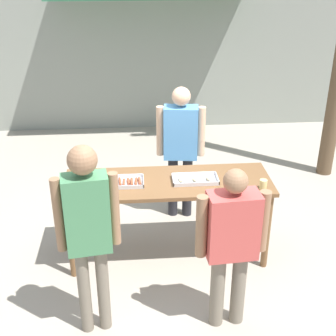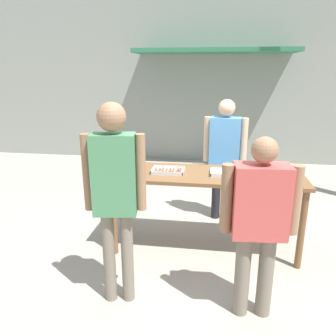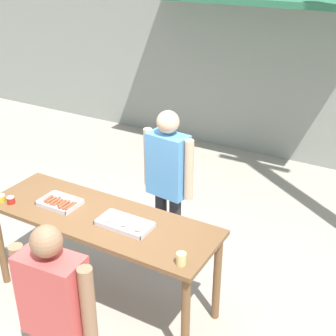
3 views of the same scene
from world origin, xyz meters
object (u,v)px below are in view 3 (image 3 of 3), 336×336
Objects in this scene: condiment_jar_ketchup at (11,200)px; person_customer_with_cup at (56,310)px; condiment_jar_mustard at (1,198)px; beer_cup at (181,259)px; food_tray_buns at (125,224)px; food_tray_sausages at (60,203)px; person_server_behind_table at (168,176)px.

person_customer_with_cup is at bearing -33.11° from condiment_jar_ketchup.
condiment_jar_ketchup is (0.10, 0.02, 0.00)m from condiment_jar_mustard.
beer_cup is at bearing 0.05° from condiment_jar_mustard.
condiment_jar_ketchup reaches higher than food_tray_buns.
food_tray_sausages is 1.38m from beer_cup.
person_customer_with_cup is (-0.49, -0.82, -0.05)m from beer_cup.
condiment_jar_mustard is at bearing -169.07° from condiment_jar_ketchup.
person_server_behind_table is (1.05, 1.05, 0.05)m from condiment_jar_ketchup.
food_tray_sausages is 1.07m from person_server_behind_table.
person_customer_with_cup is at bearing -120.48° from beer_cup.
condiment_jar_mustard and condiment_jar_ketchup have the same top height.
condiment_jar_ketchup is 0.05× the size of person_customer_with_cup.
food_tray_buns reaches higher than food_tray_sausages.
food_tray_buns is 0.85m from person_server_behind_table.
condiment_jar_mustard is at bearing -156.50° from food_tray_sausages.
food_tray_buns is 0.28× the size of person_server_behind_table.
food_tray_buns is at bearing 0.15° from food_tray_sausages.
condiment_jar_ketchup is 1.49m from person_server_behind_table.
person_server_behind_table is at bearing 124.09° from beer_cup.
condiment_jar_mustard is 0.05× the size of person_customer_with_cup.
person_server_behind_table reaches higher than condiment_jar_mustard.
beer_cup is at bearing -0.58° from condiment_jar_ketchup.
condiment_jar_ketchup is 1.78m from beer_cup.
person_server_behind_table reaches higher than food_tray_sausages.
condiment_jar_mustard is (-1.22, -0.22, 0.02)m from food_tray_buns.
food_tray_buns is 1.06m from person_customer_with_cup.
beer_cup is 0.06× the size of person_customer_with_cup.
beer_cup reaches higher than food_tray_buns.
beer_cup is 0.96m from person_customer_with_cup.
condiment_jar_ketchup is at bearing 179.42° from beer_cup.
person_server_behind_table reaches higher than beer_cup.
food_tray_sausages is at bearing 26.30° from condiment_jar_ketchup.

